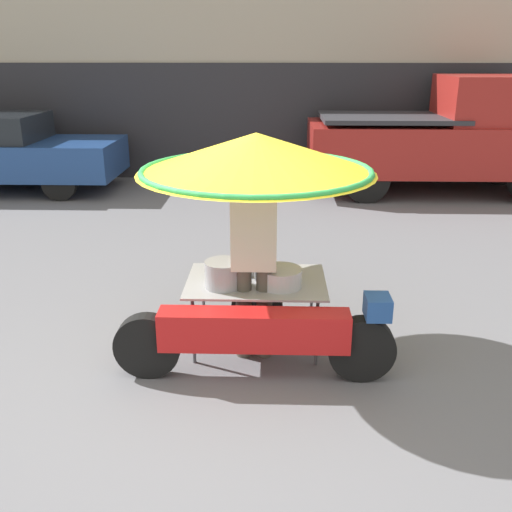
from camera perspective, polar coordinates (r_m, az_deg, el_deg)
name	(u,v)px	position (r m, az deg, el deg)	size (l,w,h in m)	color
ground_plane	(220,388)	(4.75, -3.65, -13.02)	(36.00, 36.00, 0.00)	slate
shopfront_building	(255,88)	(13.13, -0.05, 16.43)	(28.00, 2.06, 3.61)	#B2A893
vendor_motorcycle_cart	(256,184)	(4.78, 0.04, 7.21)	(2.31, 2.01, 1.94)	black
vendor_person	(254,255)	(4.80, -0.21, 0.14)	(0.38, 0.23, 1.69)	#4C473D
pickup_truck	(448,138)	(11.46, 18.66, 11.10)	(4.90, 1.86, 2.16)	black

